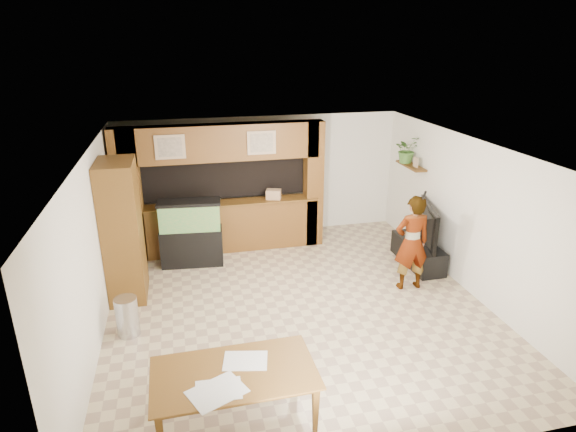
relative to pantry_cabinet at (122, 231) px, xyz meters
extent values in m
plane|color=tan|center=(2.70, -1.01, -1.17)|extent=(6.50, 6.50, 0.00)
plane|color=white|center=(2.70, -1.01, 1.43)|extent=(6.50, 6.50, 0.00)
plane|color=white|center=(2.70, 2.24, 0.13)|extent=(6.00, 0.00, 6.00)
plane|color=white|center=(-0.30, -1.01, 0.13)|extent=(0.00, 6.50, 6.50)
plane|color=white|center=(5.70, -1.01, 0.13)|extent=(0.00, 6.50, 6.50)
cube|color=brown|center=(1.80, 1.44, -0.67)|extent=(3.80, 0.35, 1.00)
cube|color=brown|center=(1.80, 1.44, -0.15)|extent=(3.80, 0.43, 0.04)
cube|color=brown|center=(1.80, 1.44, 1.08)|extent=(3.80, 0.35, 0.70)
cube|color=brown|center=(0.00, 1.44, 0.13)|extent=(0.50, 0.35, 2.60)
cube|color=brown|center=(3.65, 1.44, 0.13)|extent=(0.35, 0.35, 2.60)
cube|color=black|center=(1.80, 1.99, 0.28)|extent=(4.20, 0.45, 0.85)
cube|color=tan|center=(0.85, 1.25, 1.08)|extent=(0.55, 0.03, 0.45)
cube|color=tan|center=(0.85, 1.23, 1.08)|extent=(0.43, 0.01, 0.35)
cube|color=tan|center=(2.55, 1.25, 1.08)|extent=(0.55, 0.03, 0.45)
cube|color=tan|center=(2.55, 1.23, 1.08)|extent=(0.43, 0.01, 0.35)
cylinder|color=black|center=(-0.27, -0.01, 0.73)|extent=(0.04, 0.25, 0.25)
cylinder|color=white|center=(-0.24, -0.01, 0.73)|extent=(0.01, 0.21, 0.21)
cube|color=brown|center=(5.55, 0.94, 0.53)|extent=(0.25, 0.90, 0.04)
cube|color=brown|center=(0.00, 0.00, 0.00)|extent=(0.58, 0.95, 2.33)
cylinder|color=#B2B2B7|center=(0.07, -1.24, -0.87)|extent=(0.33, 0.33, 0.60)
cube|color=black|center=(1.11, 0.94, -0.80)|extent=(1.16, 0.44, 0.73)
cube|color=#36884E|center=(1.11, 0.94, -0.19)|extent=(1.11, 0.41, 0.50)
cube|color=black|center=(1.11, 0.94, 0.09)|extent=(1.16, 0.44, 0.06)
cube|color=black|center=(5.35, -0.03, -0.94)|extent=(0.50, 1.37, 0.46)
imported|color=black|center=(5.35, -0.03, -0.34)|extent=(0.53, 1.30, 0.75)
cube|color=tan|center=(5.55, 0.76, 0.65)|extent=(0.04, 0.15, 0.19)
imported|color=#40712D|center=(5.52, 1.13, 0.83)|extent=(0.59, 0.55, 0.55)
imported|color=tan|center=(4.75, -0.85, -0.32)|extent=(0.62, 0.42, 1.69)
cylinder|color=black|center=(4.80, -1.01, 0.58)|extent=(0.04, 0.11, 0.17)
imported|color=brown|center=(1.40, -3.31, -0.84)|extent=(1.85, 1.05, 0.64)
cube|color=silver|center=(1.19, -3.55, -0.52)|extent=(0.69, 0.62, 0.01)
cube|color=silver|center=(1.21, -3.53, -0.52)|extent=(0.50, 0.38, 0.01)
cube|color=silver|center=(1.55, -3.11, -0.52)|extent=(0.56, 0.46, 0.01)
cube|color=tan|center=(2.81, 1.44, -0.03)|extent=(0.34, 0.28, 0.19)
camera|label=1|loc=(0.99, -7.69, 2.97)|focal=30.00mm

